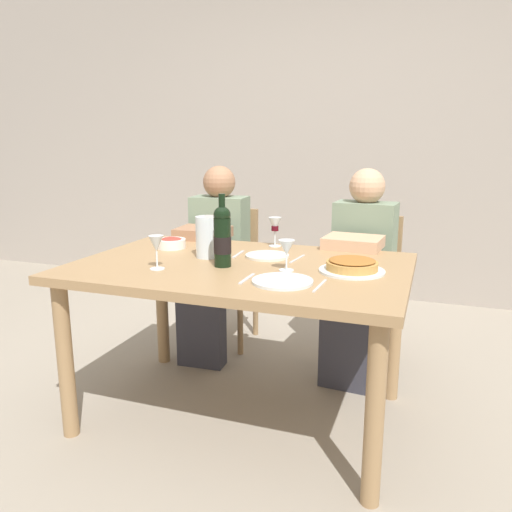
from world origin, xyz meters
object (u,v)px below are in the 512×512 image
at_px(chair_left, 227,266).
at_px(chair_right, 366,278).
at_px(wine_glass_right_diner, 287,249).
at_px(wine_glass_centre, 275,226).
at_px(salad_bowl, 171,243).
at_px(water_pitcher, 208,239).
at_px(wine_bottle, 222,236).
at_px(baked_tart, 352,266).
at_px(dining_table, 241,283).
at_px(diner_left, 214,256).
at_px(dinner_plate_right_setting, 282,281).
at_px(wine_glass_spare, 208,229).
at_px(dinner_plate_left_setting, 267,256).
at_px(wine_glass_left_diner, 156,245).
at_px(diner_right, 359,268).

height_order(chair_left, chair_right, same).
distance_m(wine_glass_right_diner, wine_glass_centre, 0.52).
xyz_separation_m(salad_bowl, chair_right, (0.92, 0.72, -0.29)).
xyz_separation_m(chair_left, chair_right, (0.91, 0.01, 0.00)).
bearing_deg(water_pitcher, wine_bottle, -46.28).
bearing_deg(wine_bottle, baked_tart, 9.39).
xyz_separation_m(dining_table, water_pitcher, (-0.20, 0.07, 0.18)).
bearing_deg(diner_left, chair_right, -168.38).
bearing_deg(dining_table, wine_glass_centre, 86.15).
bearing_deg(wine_glass_centre, dinner_plate_right_setting, -69.97).
bearing_deg(wine_glass_spare, chair_right, 42.93).
xyz_separation_m(baked_tart, chair_right, (-0.05, 0.90, -0.29)).
xyz_separation_m(dining_table, wine_glass_centre, (0.03, 0.42, 0.20)).
relative_size(wine_glass_right_diner, diner_left, 0.12).
xyz_separation_m(baked_tart, wine_glass_right_diner, (-0.27, -0.07, 0.07)).
distance_m(water_pitcher, dinner_plate_left_setting, 0.30).
height_order(wine_bottle, wine_glass_spare, wine_bottle).
height_order(baked_tart, diner_left, diner_left).
bearing_deg(wine_glass_left_diner, wine_glass_spare, 86.23).
height_order(wine_glass_right_diner, diner_right, diner_right).
relative_size(wine_glass_spare, chair_right, 0.17).
bearing_deg(diner_left, water_pitcher, 108.85).
bearing_deg(water_pitcher, chair_left, 107.15).
bearing_deg(wine_glass_left_diner, dining_table, 35.60).
height_order(dining_table, wine_glass_centre, wine_glass_centre).
distance_m(dining_table, water_pitcher, 0.27).
xyz_separation_m(salad_bowl, wine_glass_left_diner, (0.16, -0.42, 0.08)).
xyz_separation_m(wine_glass_centre, diner_right, (0.41, 0.26, -0.25)).
bearing_deg(chair_right, wine_glass_centre, 53.48).
xyz_separation_m(baked_tart, chair_left, (-0.96, 0.89, -0.29)).
relative_size(wine_bottle, salad_bowl, 2.16).
bearing_deg(diner_left, salad_bowl, 83.74).
bearing_deg(diner_left, wine_glass_right_diner, 129.36).
relative_size(salad_bowl, wine_glass_spare, 0.99).
bearing_deg(salad_bowl, chair_left, 89.03).
xyz_separation_m(wine_bottle, water_pitcher, (-0.14, 0.14, -0.05)).
bearing_deg(diner_right, salad_bowl, 32.46).
relative_size(dinner_plate_right_setting, diner_left, 0.21).
height_order(dinner_plate_left_setting, dinner_plate_right_setting, same).
bearing_deg(chair_left, wine_glass_left_diner, 94.12).
xyz_separation_m(wine_glass_left_diner, wine_glass_right_diner, (0.54, 0.17, -0.01)).
bearing_deg(diner_left, wine_glass_left_diner, 95.34).
distance_m(dining_table, dinner_plate_left_setting, 0.21).
bearing_deg(wine_glass_centre, wine_glass_right_diner, -66.93).
bearing_deg(wine_glass_right_diner, dinner_plate_right_setting, -78.19).
distance_m(baked_tart, diner_right, 0.69).
bearing_deg(wine_glass_right_diner, wine_bottle, -176.16).
xyz_separation_m(dining_table, wine_glass_spare, (-0.28, 0.24, 0.20)).
bearing_deg(diner_left, diner_right, 176.97).
height_order(wine_glass_centre, diner_right, diner_right).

